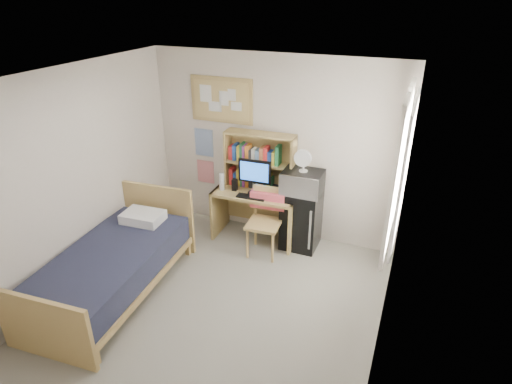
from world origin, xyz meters
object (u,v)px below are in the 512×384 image
at_px(speaker_left, 235,185).
at_px(desk_fan, 304,161).
at_px(bulletin_board, 222,100).
at_px(mini_fridge, 301,219).
at_px(desk, 256,215).
at_px(microwave, 303,182).
at_px(speaker_right, 275,191).
at_px(desk_chair, 264,223).
at_px(bed, 113,272).
at_px(monitor, 255,177).

bearing_deg(speaker_left, desk_fan, 4.11).
distance_m(bulletin_board, mini_fridge, 2.00).
bearing_deg(desk, microwave, 0.78).
xyz_separation_m(bulletin_board, speaker_right, (0.95, -0.35, -1.09)).
bearing_deg(desk_chair, desk_fan, 38.74).
distance_m(speaker_right, desk_fan, 0.59).
bearing_deg(desk_fan, speaker_right, -167.16).
bearing_deg(desk, speaker_left, -168.69).
bearing_deg(microwave, mini_fridge, 90.00).
height_order(desk, speaker_right, speaker_right).
height_order(mini_fridge, bed, mini_fridge).
relative_size(bed, microwave, 4.00).
height_order(mini_fridge, speaker_left, speaker_left).
bearing_deg(monitor, bulletin_board, 148.81).
relative_size(desk, speaker_right, 6.85).
bearing_deg(monitor, desk_fan, 5.98).
xyz_separation_m(speaker_left, microwave, (0.96, 0.10, 0.17)).
bearing_deg(microwave, desk_fan, 0.00).
distance_m(bulletin_board, bed, 2.70).
bearing_deg(desk_chair, bed, -137.35).
bearing_deg(speaker_right, bed, -130.85).
bearing_deg(desk_chair, speaker_left, 149.09).
relative_size(bed, desk_fan, 7.45).
height_order(bed, speaker_right, speaker_right).
bearing_deg(bulletin_board, bed, -102.63).
xyz_separation_m(desk, mini_fridge, (0.66, 0.05, 0.05)).
distance_m(desk, desk_fan, 1.13).
bearing_deg(microwave, desk_chair, -137.04).
distance_m(speaker_left, desk_fan, 1.07).
bearing_deg(bed, microwave, 42.09).
height_order(desk_chair, bed, desk_chair).
xyz_separation_m(bulletin_board, monitor, (0.65, -0.36, -0.93)).
height_order(desk, speaker_left, speaker_left).
bearing_deg(bed, speaker_right, 47.18).
distance_m(monitor, microwave, 0.66).
bearing_deg(speaker_right, microwave, 10.89).
distance_m(speaker_left, microwave, 0.98).
relative_size(bulletin_board, monitor, 1.91).
relative_size(bulletin_board, speaker_left, 5.57).
height_order(speaker_left, microwave, microwave).
bearing_deg(desk_fan, microwave, 0.00).
xyz_separation_m(monitor, speaker_right, (0.30, 0.01, -0.16)).
bearing_deg(speaker_right, mini_fridge, 13.91).
height_order(mini_fridge, monitor, monitor).
bearing_deg(mini_fridge, desk, -175.53).
xyz_separation_m(bulletin_board, desk_fan, (1.30, -0.27, -0.63)).
bearing_deg(desk_fan, desk, -177.27).
xyz_separation_m(speaker_left, speaker_right, (0.60, 0.02, 0.00)).
xyz_separation_m(desk_chair, desk_fan, (0.41, 0.38, 0.82)).
bearing_deg(speaker_left, mini_fridge, 5.30).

